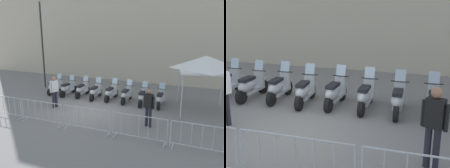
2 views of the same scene
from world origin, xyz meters
TOP-DOWN VIEW (x-y plane):
  - ground_plane at (0.00, 0.00)m, footprint 120.00×120.00m
  - motorcycle_0 at (-3.04, 2.69)m, footprint 0.65×1.72m
  - motorcycle_1 at (-2.08, 2.47)m, footprint 0.71×1.71m
  - motorcycle_2 at (-1.08, 2.41)m, footprint 0.64×1.72m
  - motorcycle_3 at (-0.13, 2.13)m, footprint 0.59×1.72m
  - motorcycle_4 at (0.86, 2.08)m, footprint 0.72×1.71m
  - motorcycle_5 at (1.83, 1.87)m, footprint 0.66×1.72m
  - motorcycle_6 at (2.79, 1.62)m, footprint 0.62×1.72m
  - motorcycle_7 at (3.77, 1.50)m, footprint 0.62×1.72m
  - barrier_segment_1 at (-3.73, -1.55)m, footprint 2.16×0.78m
  - barrier_segment_2 at (-1.49, -1.94)m, footprint 2.16×0.78m
  - barrier_segment_3 at (0.75, -2.33)m, footprint 2.16×0.78m
  - barrier_segment_4 at (2.99, -2.72)m, footprint 2.16×0.78m
  - barrier_segment_5 at (5.23, -3.11)m, footprint 2.16×0.78m
  - street_lamp at (-4.44, 4.01)m, footprint 0.36×0.36m
  - officer_near_row_end at (3.27, -1.28)m, footprint 0.49×0.37m
  - officer_mid_plaza at (-1.87, 0.20)m, footprint 0.37×0.49m
  - canopy_tent at (5.91, 1.28)m, footprint 2.57×2.57m

SIDE VIEW (x-z plane):
  - ground_plane at x=0.00m, z-range 0.00..0.00m
  - motorcycle_0 at x=-3.04m, z-range -0.16..1.07m
  - motorcycle_1 at x=-2.08m, z-range -0.16..1.07m
  - motorcycle_2 at x=-1.08m, z-range -0.16..1.07m
  - motorcycle_3 at x=-0.13m, z-range -0.16..1.07m
  - motorcycle_4 at x=0.86m, z-range -0.16..1.07m
  - motorcycle_5 at x=1.83m, z-range -0.16..1.07m
  - motorcycle_6 at x=2.79m, z-range -0.16..1.07m
  - motorcycle_7 at x=3.77m, z-range -0.16..1.07m
  - barrier_segment_1 at x=-3.73m, z-range -0.01..1.06m
  - barrier_segment_2 at x=-1.49m, z-range -0.01..1.06m
  - barrier_segment_3 at x=0.75m, z-range -0.01..1.06m
  - barrier_segment_4 at x=2.99m, z-range -0.01..1.06m
  - barrier_segment_5 at x=5.23m, z-range -0.01..1.06m
  - officer_near_row_end at x=3.27m, z-range 0.12..1.85m
  - officer_mid_plaza at x=-1.87m, z-range 0.12..1.85m
  - canopy_tent at x=5.91m, z-range 1.06..3.97m
  - street_lamp at x=-4.44m, z-range 0.61..6.72m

